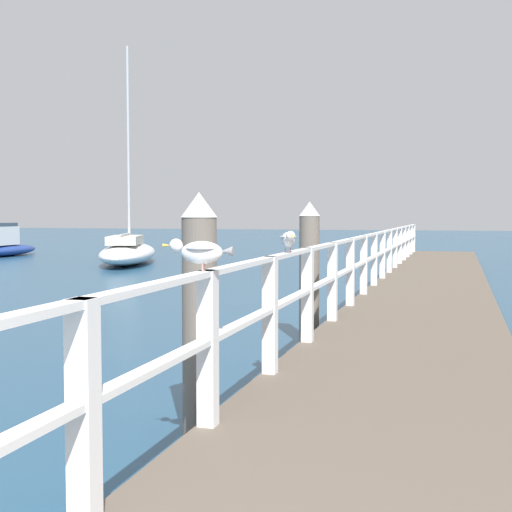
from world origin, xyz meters
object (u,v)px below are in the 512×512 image
Objects in this scene: dock_piling_far at (309,272)px; boat_1 at (128,252)px; boat_4 at (4,245)px; dock_piling_near at (200,315)px; seagull_foreground at (201,251)px; seagull_background at (288,239)px.

dock_piling_far is 16.57m from boat_1.
boat_1 is 1.91× the size of boat_4.
dock_piling_near reaches higher than boat_4.
seagull_background is (0.01, 2.38, 0.00)m from seagull_foreground.
seagull_background is (0.38, 1.44, 0.57)m from dock_piling_near.
dock_piling_near is at bearing -90.00° from dock_piling_far.
boat_4 is at bearing 129.53° from dock_piling_near.
seagull_foreground is 0.11× the size of boat_4.
seagull_foreground is 0.06× the size of boat_1.
dock_piling_near is 0.25× the size of boat_1.
seagull_background is 0.11× the size of boat_4.
seagull_background is at bearing -77.80° from boat_1.
dock_piling_near is 4.34× the size of seagull_background.
dock_piling_far is at bearing -2.06° from seagull_foreground.
boat_1 is 7.76m from boat_4.
dock_piling_far reaches higher than boat_4.
seagull_foreground is 21.24m from boat_1.
seagull_background is 25.72m from boat_4.
dock_piling_far is at bearing 90.00° from dock_piling_near.
dock_piling_near is 1.60m from seagull_background.
dock_piling_far is 5.27m from seagull_foreground.
boat_1 reaches higher than boat_4.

